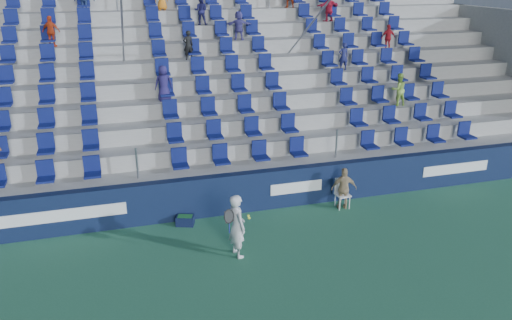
# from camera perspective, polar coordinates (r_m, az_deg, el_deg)

# --- Properties ---
(ground) EXTENTS (70.00, 70.00, 0.00)m
(ground) POSITION_cam_1_polar(r_m,az_deg,el_deg) (12.20, 2.77, -12.16)
(ground) COLOR #317451
(ground) RESTS_ON ground
(sponsor_wall) EXTENTS (24.00, 0.32, 1.20)m
(sponsor_wall) POSITION_cam_1_polar(r_m,az_deg,el_deg) (14.56, -1.13, -3.65)
(sponsor_wall) COLOR #101B3B
(sponsor_wall) RESTS_ON ground
(grandstand) EXTENTS (24.00, 8.17, 6.63)m
(grandstand) POSITION_cam_1_polar(r_m,az_deg,el_deg) (18.77, -5.19, 6.91)
(grandstand) COLOR #A4A49F
(grandstand) RESTS_ON ground
(tennis_player) EXTENTS (0.69, 0.67, 1.64)m
(tennis_player) POSITION_cam_1_polar(r_m,az_deg,el_deg) (12.25, -2.18, -7.51)
(tennis_player) COLOR silver
(tennis_player) RESTS_ON ground
(line_judge_chair) EXTENTS (0.43, 0.44, 0.90)m
(line_judge_chair) POSITION_cam_1_polar(r_m,az_deg,el_deg) (15.06, 9.75, -3.46)
(line_judge_chair) COLOR white
(line_judge_chair) RESTS_ON ground
(line_judge) EXTENTS (0.80, 0.49, 1.28)m
(line_judge) POSITION_cam_1_polar(r_m,az_deg,el_deg) (14.90, 10.02, -3.23)
(line_judge) COLOR tan
(line_judge) RESTS_ON ground
(ball_bin) EXTENTS (0.56, 0.46, 0.27)m
(ball_bin) POSITION_cam_1_polar(r_m,az_deg,el_deg) (14.09, -8.10, -6.80)
(ball_bin) COLOR #0E1636
(ball_bin) RESTS_ON ground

